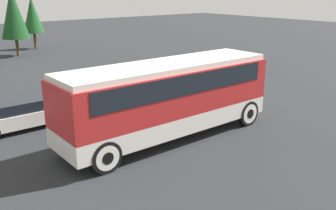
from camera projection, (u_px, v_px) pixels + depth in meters
The scene contains 6 objects.
ground_plane at pixel (168, 137), 15.75m from camera, with size 120.00×120.00×0.00m, color #26282B.
tour_bus at pixel (170, 93), 15.23m from camera, with size 9.41×2.55×3.18m.
parked_car_near at pixel (158, 76), 23.90m from camera, with size 4.21×1.93×1.35m.
parked_car_mid at pixel (24, 113), 16.79m from camera, with size 4.18×1.93×1.31m.
tree_left at pixel (32, 15), 37.95m from camera, with size 2.04×2.04×5.23m.
tree_right at pixel (13, 13), 33.66m from camera, with size 2.47×2.47×6.14m.
Camera 1 is at (-9.20, -11.37, 6.00)m, focal length 40.00 mm.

